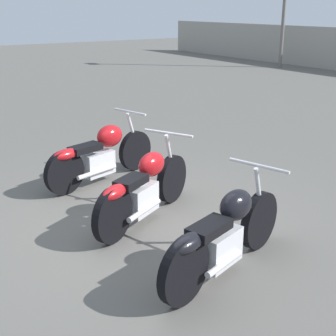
# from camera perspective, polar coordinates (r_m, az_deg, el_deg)

# --- Properties ---
(ground_plane) EXTENTS (60.00, 60.00, 0.00)m
(ground_plane) POSITION_cam_1_polar(r_m,az_deg,el_deg) (6.06, -4.26, -6.76)
(ground_plane) COLOR #5B5954
(motorcycle_slot_0) EXTENTS (0.84, 2.09, 1.03)m
(motorcycle_slot_0) POSITION_cam_1_polar(r_m,az_deg,el_deg) (7.39, -8.23, 1.69)
(motorcycle_slot_0) COLOR black
(motorcycle_slot_0) RESTS_ON ground_plane
(motorcycle_slot_1) EXTENTS (1.11, 1.91, 1.05)m
(motorcycle_slot_1) POSITION_cam_1_polar(r_m,az_deg,el_deg) (5.96, -3.00, -2.50)
(motorcycle_slot_1) COLOR black
(motorcycle_slot_1) RESTS_ON ground_plane
(motorcycle_slot_2) EXTENTS (0.86, 2.01, 1.04)m
(motorcycle_slot_2) POSITION_cam_1_polar(r_m,az_deg,el_deg) (4.83, 6.86, -8.10)
(motorcycle_slot_2) COLOR black
(motorcycle_slot_2) RESTS_ON ground_plane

